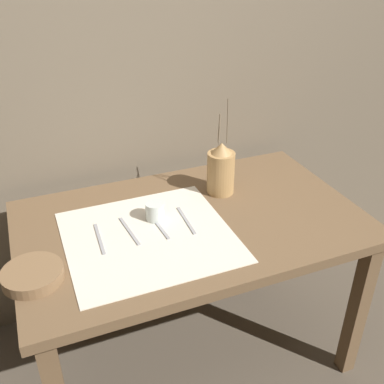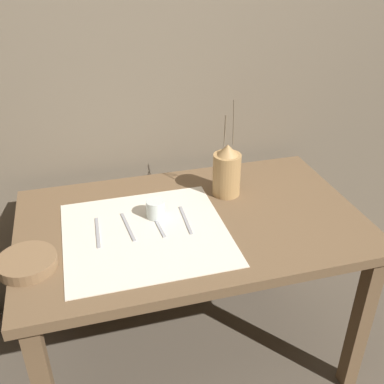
# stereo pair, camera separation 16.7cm
# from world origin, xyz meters

# --- Properties ---
(ground_plane) EXTENTS (12.00, 12.00, 0.00)m
(ground_plane) POSITION_xyz_m (0.00, 0.00, 0.00)
(ground_plane) COLOR brown
(stone_wall_back) EXTENTS (7.00, 0.06, 2.40)m
(stone_wall_back) POSITION_xyz_m (0.00, 0.51, 1.20)
(stone_wall_back) COLOR #6B5E4C
(stone_wall_back) RESTS_ON ground_plane
(wooden_table) EXTENTS (1.32, 0.80, 0.73)m
(wooden_table) POSITION_xyz_m (0.00, 0.00, 0.64)
(wooden_table) COLOR brown
(wooden_table) RESTS_ON ground_plane
(linen_cloth) EXTENTS (0.59, 0.56, 0.00)m
(linen_cloth) POSITION_xyz_m (-0.19, -0.05, 0.73)
(linen_cloth) COLOR beige
(linen_cloth) RESTS_ON wooden_table
(pitcher_with_flowers) EXTENTS (0.11, 0.11, 0.42)m
(pitcher_with_flowers) POSITION_xyz_m (0.19, 0.15, 0.83)
(pitcher_with_flowers) COLOR #A87F4C
(pitcher_with_flowers) RESTS_ON wooden_table
(wooden_bowl) EXTENTS (0.19, 0.19, 0.04)m
(wooden_bowl) POSITION_xyz_m (-0.60, -0.13, 0.75)
(wooden_bowl) COLOR brown
(wooden_bowl) RESTS_ON wooden_table
(glass_tumbler_near) EXTENTS (0.07, 0.07, 0.07)m
(glass_tumbler_near) POSITION_xyz_m (-0.13, 0.05, 0.77)
(glass_tumbler_near) COLOR silver
(glass_tumbler_near) RESTS_ON wooden_table
(fork_inner) EXTENTS (0.02, 0.19, 0.00)m
(fork_inner) POSITION_xyz_m (-0.36, -0.00, 0.73)
(fork_inner) COLOR #939399
(fork_inner) RESTS_ON wooden_table
(knife_center) EXTENTS (0.03, 0.19, 0.00)m
(knife_center) POSITION_xyz_m (-0.24, 0.01, 0.73)
(knife_center) COLOR #939399
(knife_center) RESTS_ON wooden_table
(spoon_inner) EXTENTS (0.03, 0.20, 0.02)m
(spoon_inner) POSITION_xyz_m (-0.14, 0.05, 0.74)
(spoon_inner) COLOR #939399
(spoon_inner) RESTS_ON wooden_table
(fork_outer) EXTENTS (0.02, 0.19, 0.00)m
(fork_outer) POSITION_xyz_m (-0.02, -0.01, 0.73)
(fork_outer) COLOR #939399
(fork_outer) RESTS_ON wooden_table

